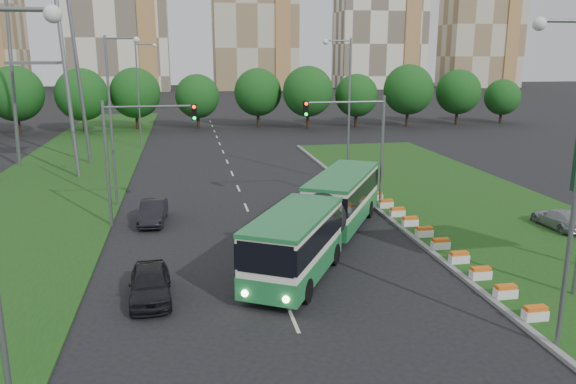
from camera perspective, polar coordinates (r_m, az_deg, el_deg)
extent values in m
plane|color=black|center=(29.86, 4.07, -7.32)|extent=(360.00, 360.00, 0.00)
cube|color=#194914|center=(41.69, 18.82, -1.77)|extent=(14.00, 60.00, 0.15)
cube|color=gray|center=(38.82, 9.81, -2.32)|extent=(0.30, 60.00, 0.18)
cube|color=#194914|center=(54.14, -21.82, 1.43)|extent=(12.00, 110.00, 0.10)
cylinder|color=slate|center=(39.89, 9.53, 3.89)|extent=(0.20, 0.20, 8.00)
cylinder|color=slate|center=(38.59, 5.85, 9.07)|extent=(5.50, 0.14, 0.14)
cube|color=black|center=(37.95, 1.80, 8.45)|extent=(0.32, 0.32, 1.00)
cylinder|color=slate|center=(36.89, -17.90, 2.61)|extent=(0.20, 0.20, 8.00)
cylinder|color=slate|center=(36.14, -13.95, 8.42)|extent=(5.50, 0.14, 0.14)
cube|color=black|center=(36.11, -9.52, 8.00)|extent=(0.32, 0.32, 1.00)
cube|color=white|center=(178.49, -17.00, 18.18)|extent=(28.00, 15.00, 52.00)
cube|color=beige|center=(178.87, -3.46, 18.39)|extent=(25.00, 15.00, 50.00)
cube|color=white|center=(187.94, 9.35, 17.56)|extent=(27.00, 15.00, 47.00)
cube|color=beige|center=(202.03, 19.07, 15.75)|extent=(24.00, 14.00, 40.00)
cube|color=white|center=(26.94, 5.47, -5.39)|extent=(2.74, 7.56, 2.96)
cube|color=white|center=(35.97, 1.28, -0.39)|extent=(2.74, 9.21, 2.96)
cylinder|color=black|center=(31.04, 3.25, -2.84)|extent=(2.74, 1.37, 2.74)
cube|color=#21743C|center=(27.28, 5.42, -7.34)|extent=(2.83, 7.62, 1.04)
cube|color=#21743C|center=(36.23, 1.27, -1.90)|extent=(2.83, 9.26, 1.04)
cube|color=black|center=(26.78, 5.49, -4.39)|extent=(2.83, 7.62, 1.15)
cube|color=black|center=(35.86, 1.29, 0.37)|extent=(2.83, 9.26, 1.15)
imported|color=black|center=(26.19, -13.83, -9.02)|extent=(2.04, 4.59, 1.53)
imported|color=black|center=(37.68, -13.56, -1.99)|extent=(1.83, 4.53, 1.46)
imported|color=#9B9DA4|center=(39.05, 25.85, -2.43)|extent=(1.85, 4.22, 1.21)
imported|color=gray|center=(25.05, 0.12, -9.38)|extent=(0.66, 0.76, 1.77)
cube|color=orange|center=(25.49, -3.10, -10.35)|extent=(0.38, 0.32, 0.65)
cylinder|color=black|center=(25.45, -3.05, -11.01)|extent=(0.04, 0.15, 0.15)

